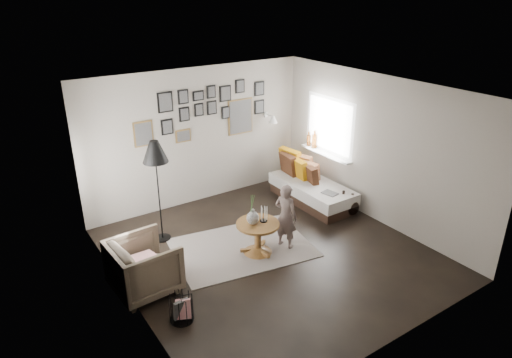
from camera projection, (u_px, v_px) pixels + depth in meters
ground at (271, 253)px, 7.28m from camera, size 4.80×4.80×0.00m
wall_back at (198, 137)px, 8.59m from camera, size 4.50×0.00×4.50m
wall_front at (402, 251)px, 4.94m from camera, size 4.50×0.00×4.50m
wall_left at (124, 219)px, 5.61m from camera, size 0.00×4.80×4.80m
wall_right at (377, 150)px, 7.92m from camera, size 0.00×4.80×4.80m
ceiling at (273, 91)px, 6.25m from camera, size 4.80×4.80×0.00m
door_left at (99, 201)px, 6.63m from camera, size 0.00×2.14×2.14m
window_right at (321, 149)px, 9.05m from camera, size 0.15×1.32×1.30m
gallery_wall at (210, 112)px, 8.55m from camera, size 2.74×0.03×1.08m
wall_sconce at (272, 119)px, 9.12m from camera, size 0.18×0.36×0.16m
rug at (242, 248)px, 7.42m from camera, size 2.39×1.86×0.01m
pedestal_table at (258, 239)px, 7.20m from camera, size 0.68×0.68×0.53m
vase at (253, 215)px, 7.00m from camera, size 0.19×0.19×0.49m
candles at (264, 214)px, 7.10m from camera, size 0.12×0.12×0.25m
daybed at (309, 187)px, 8.93m from camera, size 0.80×1.89×0.90m
magazine_on_daybed at (330, 193)px, 8.37m from camera, size 0.25×0.31×0.01m
armchair at (144, 266)px, 6.25m from camera, size 0.90×0.88×0.78m
armchair_cushion at (142, 259)px, 6.26m from camera, size 0.36×0.37×0.16m
floor_lamp at (155, 155)px, 7.10m from camera, size 0.41×0.41×1.74m
magazine_basket at (181, 308)px, 5.77m from camera, size 0.36×0.36×0.37m
demijohn_large at (343, 205)px, 8.44m from camera, size 0.31×0.31×0.47m
demijohn_small at (351, 207)px, 8.42m from camera, size 0.28×0.28×0.43m
child at (286, 216)px, 7.27m from camera, size 0.39×0.47×1.10m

